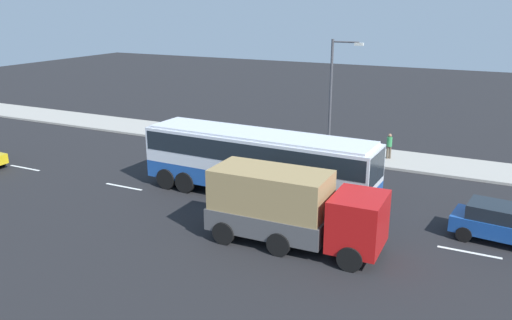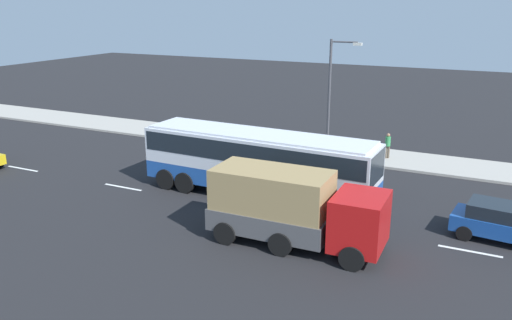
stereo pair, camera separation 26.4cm
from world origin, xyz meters
TOP-DOWN VIEW (x-y plane):
  - ground_plane at (0.00, 0.00)m, footprint 120.00×120.00m
  - sidewalk_curb at (0.00, 9.35)m, footprint 80.00×4.00m
  - lane_centreline at (0.77, -1.95)m, footprint 37.85×0.16m
  - coach_bus at (0.72, -0.06)m, footprint 12.08×3.13m
  - cargo_truck at (4.33, -4.38)m, footprint 7.07×2.67m
  - car_blue_saloon at (12.10, -0.35)m, footprint 4.48×2.23m
  - pedestrian_near_curb at (5.26, 9.17)m, footprint 0.32×0.32m
  - street_lamp at (2.04, 7.64)m, footprint 1.91×0.24m

SIDE VIEW (x-z plane):
  - ground_plane at x=0.00m, z-range 0.00..0.00m
  - lane_centreline at x=0.77m, z-range 0.00..0.01m
  - sidewalk_curb at x=0.00m, z-range 0.00..0.15m
  - car_blue_saloon at x=12.10m, z-range 0.04..1.60m
  - pedestrian_near_curb at x=5.26m, z-range 0.26..1.84m
  - cargo_truck at x=4.33m, z-range 0.11..3.14m
  - coach_bus at x=0.72m, z-range 0.41..3.72m
  - street_lamp at x=2.04m, z-range 0.69..7.95m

